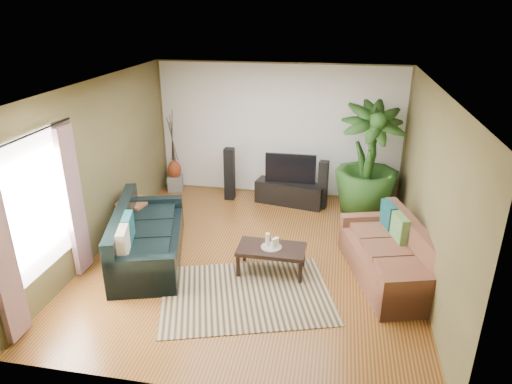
% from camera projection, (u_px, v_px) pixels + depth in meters
% --- Properties ---
extents(floor, '(5.50, 5.50, 0.00)m').
position_uv_depth(floor, '(254.00, 258.00, 7.26)').
color(floor, olive).
rests_on(floor, ground).
extents(ceiling, '(5.50, 5.50, 0.00)m').
position_uv_depth(ceiling, '(253.00, 86.00, 6.22)').
color(ceiling, white).
rests_on(ceiling, ground).
extents(wall_back, '(5.00, 0.00, 5.00)m').
position_uv_depth(wall_back, '(279.00, 131.00, 9.24)').
color(wall_back, brown).
rests_on(wall_back, ground).
extents(wall_front, '(5.00, 0.00, 5.00)m').
position_uv_depth(wall_front, '(199.00, 282.00, 4.24)').
color(wall_front, brown).
rests_on(wall_front, ground).
extents(wall_left, '(0.00, 5.50, 5.50)m').
position_uv_depth(wall_left, '(97.00, 168.00, 7.16)').
color(wall_left, brown).
rests_on(wall_left, ground).
extents(wall_right, '(0.00, 5.50, 5.50)m').
position_uv_depth(wall_right, '(430.00, 190.00, 6.32)').
color(wall_right, brown).
rests_on(wall_right, ground).
extents(backwall_panel, '(4.90, 0.00, 4.90)m').
position_uv_depth(backwall_panel, '(279.00, 131.00, 9.23)').
color(backwall_panel, white).
rests_on(backwall_panel, ground).
extents(window_pane, '(0.00, 1.80, 1.80)m').
position_uv_depth(window_pane, '(34.00, 207.00, 5.68)').
color(window_pane, white).
rests_on(window_pane, ground).
extents(curtain_near, '(0.08, 0.35, 2.20)m').
position_uv_depth(curtain_near, '(1.00, 255.00, 5.09)').
color(curtain_near, gray).
rests_on(curtain_near, ground).
extents(curtain_far, '(0.08, 0.35, 2.20)m').
position_uv_depth(curtain_far, '(74.00, 202.00, 6.45)').
color(curtain_far, gray).
rests_on(curtain_far, ground).
extents(curtain_rod, '(0.03, 1.90, 0.03)m').
position_uv_depth(curtain_rod, '(24.00, 137.00, 5.33)').
color(curtain_rod, black).
rests_on(curtain_rod, ground).
extents(sofa_left, '(1.54, 2.40, 0.85)m').
position_uv_depth(sofa_left, '(149.00, 234.00, 7.10)').
color(sofa_left, black).
rests_on(sofa_left, floor).
extents(sofa_right, '(1.42, 2.17, 0.85)m').
position_uv_depth(sofa_right, '(389.00, 252.00, 6.57)').
color(sofa_right, brown).
rests_on(sofa_right, floor).
extents(area_rug, '(2.70, 2.26, 0.01)m').
position_uv_depth(area_rug, '(246.00, 294.00, 6.33)').
color(area_rug, tan).
rests_on(area_rug, floor).
extents(coffee_table, '(1.01, 0.56, 0.41)m').
position_uv_depth(coffee_table, '(271.00, 259.00, 6.81)').
color(coffee_table, black).
rests_on(coffee_table, floor).
extents(candle_tray, '(0.31, 0.31, 0.01)m').
position_uv_depth(candle_tray, '(271.00, 247.00, 6.73)').
color(candle_tray, gray).
rests_on(candle_tray, coffee_table).
extents(candle_tall, '(0.06, 0.06, 0.20)m').
position_uv_depth(candle_tall, '(268.00, 239.00, 6.73)').
color(candle_tall, beige).
rests_on(candle_tall, candle_tray).
extents(candle_mid, '(0.06, 0.06, 0.15)m').
position_uv_depth(candle_mid, '(274.00, 244.00, 6.66)').
color(candle_mid, beige).
rests_on(candle_mid, candle_tray).
extents(candle_short, '(0.06, 0.06, 0.13)m').
position_uv_depth(candle_short, '(277.00, 241.00, 6.75)').
color(candle_short, beige).
rests_on(candle_short, candle_tray).
extents(tv_stand, '(1.41, 0.66, 0.45)m').
position_uv_depth(tv_stand, '(290.00, 193.00, 9.12)').
color(tv_stand, black).
rests_on(tv_stand, floor).
extents(television, '(0.99, 0.05, 0.59)m').
position_uv_depth(television, '(290.00, 168.00, 8.94)').
color(television, black).
rests_on(television, tv_stand).
extents(speaker_left, '(0.20, 0.22, 1.07)m').
position_uv_depth(speaker_left, '(230.00, 174.00, 9.26)').
color(speaker_left, black).
rests_on(speaker_left, floor).
extents(speaker_right, '(0.20, 0.22, 0.96)m').
position_uv_depth(speaker_right, '(323.00, 185.00, 8.86)').
color(speaker_right, black).
rests_on(speaker_right, floor).
extents(potted_plant, '(1.45, 1.45, 2.12)m').
position_uv_depth(potted_plant, '(368.00, 160.00, 8.41)').
color(potted_plant, '#214717').
rests_on(potted_plant, floor).
extents(plant_pot, '(0.39, 0.39, 0.30)m').
position_uv_depth(plant_pot, '(364.00, 205.00, 8.76)').
color(plant_pot, black).
rests_on(plant_pot, floor).
extents(pedestal, '(0.39, 0.39, 0.31)m').
position_uv_depth(pedestal, '(175.00, 183.00, 9.83)').
color(pedestal, gray).
rests_on(pedestal, floor).
extents(vase, '(0.29, 0.29, 0.40)m').
position_uv_depth(vase, '(174.00, 170.00, 9.72)').
color(vase, maroon).
rests_on(vase, pedestal).
extents(side_table, '(0.62, 0.62, 0.57)m').
position_uv_depth(side_table, '(135.00, 215.00, 8.04)').
color(side_table, brown).
rests_on(side_table, floor).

